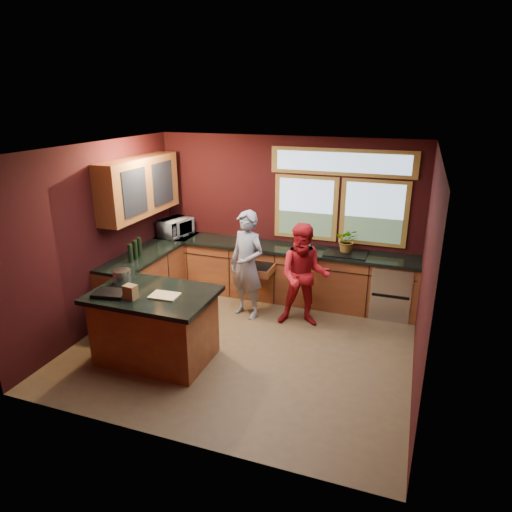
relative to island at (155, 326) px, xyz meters
The scene contains 14 objects.
floor 1.28m from the island, 35.85° to the left, with size 4.50×4.50×0.00m, color brown.
room_shell 1.71m from the island, 70.19° to the left, with size 4.52×4.02×2.71m.
back_counter 2.66m from the island, 64.07° to the left, with size 4.50×0.64×0.93m.
left_counter 1.83m from the island, 122.48° to the left, with size 0.64×2.30×0.93m.
island is the anchor object (origin of this frame).
person_grey 1.76m from the island, 66.70° to the left, with size 0.62×0.41×1.69m, color slate.
person_red 2.26m from the island, 45.02° to the left, with size 0.77×0.60×1.58m, color #A11218.
microwave 2.60m from the island, 112.21° to the left, with size 0.57×0.39×0.32m, color #999999.
potted_plant 3.27m from the island, 49.80° to the left, with size 0.36×0.32×0.40m, color #999999.
paper_towel 2.85m from the island, 59.38° to the left, with size 0.12×0.12×0.28m, color white.
cutting_board 0.52m from the island, 14.04° to the right, with size 0.35×0.25×0.02m, color tan.
stock_pot 0.80m from the island, 164.74° to the left, with size 0.24×0.24×0.18m, color silver.
paper_bag 0.63m from the island, 120.96° to the right, with size 0.15×0.12×0.18m, color brown.
black_tray 0.71m from the island, 150.95° to the right, with size 0.40×0.28×0.05m, color black.
Camera 1 is at (2.03, -5.24, 3.30)m, focal length 32.00 mm.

